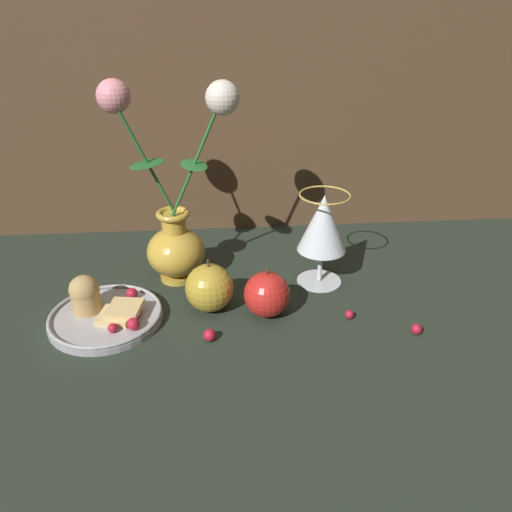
{
  "coord_description": "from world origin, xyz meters",
  "views": [
    {
      "loc": [
        -0.05,
        -0.71,
        0.46
      ],
      "look_at": [
        0.0,
        -0.04,
        0.1
      ],
      "focal_mm": 35.0,
      "sensor_mm": 36.0,
      "label": 1
    }
  ],
  "objects": [
    {
      "name": "ground_plane",
      "position": [
        0.0,
        0.0,
        0.0
      ],
      "size": [
        2.4,
        2.4,
        0.0
      ],
      "primitive_type": "plane",
      "color": "#232D23",
      "rests_on": "ground"
    },
    {
      "name": "vase",
      "position": [
        -0.13,
        0.07,
        0.12
      ],
      "size": [
        0.22,
        0.1,
        0.34
      ],
      "color": "gold",
      "rests_on": "ground_plane"
    },
    {
      "name": "plate_with_pastries",
      "position": [
        -0.24,
        -0.05,
        0.02
      ],
      "size": [
        0.18,
        0.18,
        0.07
      ],
      "color": "#A3A3A8",
      "rests_on": "ground_plane"
    },
    {
      "name": "wine_glass",
      "position": [
        0.12,
        0.04,
        0.11
      ],
      "size": [
        0.09,
        0.09,
        0.17
      ],
      "color": "silver",
      "rests_on": "ground_plane"
    },
    {
      "name": "apple_beside_vase",
      "position": [
        0.02,
        -0.05,
        0.04
      ],
      "size": [
        0.07,
        0.07,
        0.09
      ],
      "color": "red",
      "rests_on": "ground_plane"
    },
    {
      "name": "apple_near_glass",
      "position": [
        -0.07,
        -0.03,
        0.04
      ],
      "size": [
        0.08,
        0.08,
        0.09
      ],
      "color": "#B2932D",
      "rests_on": "ground_plane"
    },
    {
      "name": "berry_near_plate",
      "position": [
        0.24,
        -0.13,
        0.01
      ],
      "size": [
        0.02,
        0.02,
        0.02
      ],
      "primitive_type": "sphere",
      "color": "#AD192D",
      "rests_on": "ground_plane"
    },
    {
      "name": "berry_front_center",
      "position": [
        0.15,
        -0.08,
        0.01
      ],
      "size": [
        0.01,
        0.01,
        0.01
      ],
      "primitive_type": "sphere",
      "color": "#AD192D",
      "rests_on": "ground_plane"
    },
    {
      "name": "berry_by_glass_stem",
      "position": [
        -0.07,
        -0.12,
        0.01
      ],
      "size": [
        0.02,
        0.02,
        0.02
      ],
      "primitive_type": "sphere",
      "color": "#AD192D",
      "rests_on": "ground_plane"
    }
  ]
}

